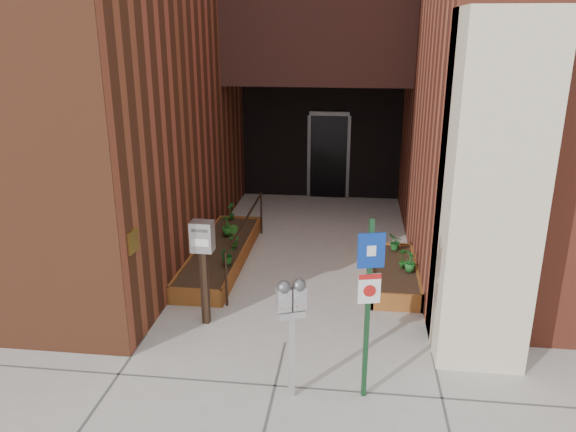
% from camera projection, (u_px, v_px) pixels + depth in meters
% --- Properties ---
extents(ground, '(80.00, 80.00, 0.00)m').
position_uv_depth(ground, '(285.00, 343.00, 7.81)').
color(ground, '#9E9991').
rests_on(ground, ground).
extents(planter_left, '(0.90, 3.60, 0.30)m').
position_uv_depth(planter_left, '(221.00, 255.00, 10.48)').
color(planter_left, brown).
rests_on(planter_left, ground).
extents(planter_right, '(0.80, 2.20, 0.30)m').
position_uv_depth(planter_right, '(393.00, 275.00, 9.65)').
color(planter_right, brown).
rests_on(planter_right, ground).
extents(handrail, '(0.04, 3.34, 0.90)m').
position_uv_depth(handrail, '(246.00, 226.00, 10.18)').
color(handrail, black).
rests_on(handrail, ground).
extents(parking_meter, '(0.35, 0.24, 1.51)m').
position_uv_depth(parking_meter, '(291.00, 308.00, 6.32)').
color(parking_meter, '#B4B4B6').
rests_on(parking_meter, ground).
extents(sign_post, '(0.30, 0.11, 2.23)m').
position_uv_depth(sign_post, '(369.00, 292.00, 6.25)').
color(sign_post, '#163C1F').
rests_on(sign_post, ground).
extents(payment_dropbox, '(0.32, 0.25, 1.59)m').
position_uv_depth(payment_dropbox, '(203.00, 251.00, 7.99)').
color(payment_dropbox, black).
rests_on(payment_dropbox, ground).
extents(shrub_left_a, '(0.41, 0.41, 0.32)m').
position_uv_depth(shrub_left_a, '(227.00, 254.00, 9.65)').
color(shrub_left_a, '#175219').
rests_on(shrub_left_a, planter_left).
extents(shrub_left_b, '(0.31, 0.31, 0.39)m').
position_uv_depth(shrub_left_b, '(233.00, 236.00, 10.42)').
color(shrub_left_b, '#225719').
rests_on(shrub_left_b, planter_left).
extents(shrub_left_c, '(0.28, 0.28, 0.40)m').
position_uv_depth(shrub_left_c, '(227.00, 225.00, 10.98)').
color(shrub_left_c, '#21631C').
rests_on(shrub_left_c, planter_left).
extents(shrub_left_d, '(0.27, 0.27, 0.37)m').
position_uv_depth(shrub_left_d, '(231.00, 211.00, 11.89)').
color(shrub_left_d, '#175318').
rests_on(shrub_left_d, planter_left).
extents(shrub_right_a, '(0.20, 0.20, 0.34)m').
position_uv_depth(shrub_right_a, '(410.00, 261.00, 9.34)').
color(shrub_right_a, '#1B5F20').
rests_on(shrub_right_a, planter_right).
extents(shrub_right_b, '(0.20, 0.20, 0.37)m').
position_uv_depth(shrub_right_b, '(403.00, 258.00, 9.46)').
color(shrub_right_b, '#195117').
rests_on(shrub_right_b, planter_right).
extents(shrub_right_c, '(0.30, 0.30, 0.30)m').
position_uv_depth(shrub_right_c, '(395.00, 242.00, 10.24)').
color(shrub_right_c, '#18561E').
rests_on(shrub_right_c, planter_right).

